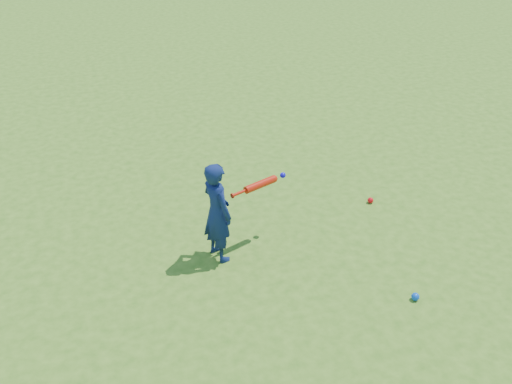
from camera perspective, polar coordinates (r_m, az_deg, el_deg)
The scene contains 5 objects.
ground at distance 6.28m, azimuth -10.50°, elevation -5.40°, with size 80.00×80.00×0.00m, color #3F721B.
child at distance 5.74m, azimuth -3.91°, elevation -2.02°, with size 0.40×0.26×1.10m, color #101E4D.
ground_ball_red at distance 7.03m, azimuth 11.38°, elevation -0.82°, with size 0.07×0.07×0.07m, color red.
ground_ball_blue at distance 5.70m, azimuth 15.65°, elevation -10.05°, with size 0.08×0.08×0.08m, color blue.
bat_swing at distance 5.91m, azimuth 0.64°, elevation 0.86°, with size 0.66×0.32×0.08m.
Camera 1 is at (-0.26, -5.07, 3.69)m, focal length 40.00 mm.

